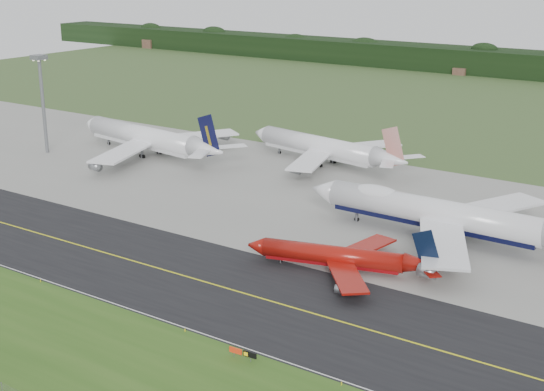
{
  "coord_description": "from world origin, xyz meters",
  "views": [
    {
      "loc": [
        72.26,
        -100.6,
        55.37
      ],
      "look_at": [
        -10.23,
        22.0,
        8.92
      ],
      "focal_mm": 50.0,
      "sensor_mm": 36.0,
      "label": 1
    }
  ],
  "objects_px": {
    "jet_navy_gold": "(150,139)",
    "taxiway_sign": "(243,353)",
    "jet_red_737": "(343,257)",
    "jet_star_tail": "(326,148)",
    "floodlight_mast": "(41,86)",
    "jet_ba_747": "(443,215)"
  },
  "relations": [
    {
      "from": "jet_red_737",
      "to": "jet_star_tail",
      "type": "height_order",
      "value": "jet_star_tail"
    },
    {
      "from": "jet_red_737",
      "to": "jet_star_tail",
      "type": "bearing_deg",
      "value": 122.43
    },
    {
      "from": "jet_navy_gold",
      "to": "floodlight_mast",
      "type": "relative_size",
      "value": 2.12
    },
    {
      "from": "jet_red_737",
      "to": "jet_ba_747",
      "type": "bearing_deg",
      "value": 70.84
    },
    {
      "from": "jet_star_tail",
      "to": "jet_navy_gold",
      "type": "bearing_deg",
      "value": -157.31
    },
    {
      "from": "jet_ba_747",
      "to": "jet_star_tail",
      "type": "distance_m",
      "value": 62.41
    },
    {
      "from": "jet_star_tail",
      "to": "taxiway_sign",
      "type": "distance_m",
      "value": 109.63
    },
    {
      "from": "jet_star_tail",
      "to": "floodlight_mast",
      "type": "relative_size",
      "value": 1.89
    },
    {
      "from": "jet_red_737",
      "to": "jet_star_tail",
      "type": "distance_m",
      "value": 75.56
    },
    {
      "from": "jet_ba_747",
      "to": "jet_red_737",
      "type": "distance_m",
      "value": 27.27
    },
    {
      "from": "jet_red_737",
      "to": "floodlight_mast",
      "type": "bearing_deg",
      "value": 165.73
    },
    {
      "from": "jet_navy_gold",
      "to": "taxiway_sign",
      "type": "bearing_deg",
      "value": -41.15
    },
    {
      "from": "jet_ba_747",
      "to": "floodlight_mast",
      "type": "distance_m",
      "value": 126.32
    },
    {
      "from": "jet_red_737",
      "to": "jet_navy_gold",
      "type": "relative_size",
      "value": 0.59
    },
    {
      "from": "jet_ba_747",
      "to": "floodlight_mast",
      "type": "xyz_separation_m",
      "value": [
        -125.43,
        4.0,
        14.41
      ]
    },
    {
      "from": "jet_red_737",
      "to": "taxiway_sign",
      "type": "relative_size",
      "value": 8.03
    },
    {
      "from": "jet_ba_747",
      "to": "taxiway_sign",
      "type": "distance_m",
      "value": 62.51
    },
    {
      "from": "taxiway_sign",
      "to": "jet_star_tail",
      "type": "bearing_deg",
      "value": 113.8
    },
    {
      "from": "taxiway_sign",
      "to": "jet_red_737",
      "type": "bearing_deg",
      "value": 95.79
    },
    {
      "from": "floodlight_mast",
      "to": "jet_navy_gold",
      "type": "bearing_deg",
      "value": 26.59
    },
    {
      "from": "jet_navy_gold",
      "to": "jet_star_tail",
      "type": "height_order",
      "value": "jet_navy_gold"
    },
    {
      "from": "jet_red_737",
      "to": "taxiway_sign",
      "type": "bearing_deg",
      "value": -84.21
    }
  ]
}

